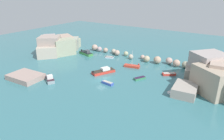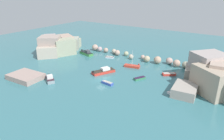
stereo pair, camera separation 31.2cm
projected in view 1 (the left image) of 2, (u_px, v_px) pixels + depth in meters
name	position (u px, v px, depth m)	size (l,w,h in m)	color
cove_water	(101.00, 79.00, 57.40)	(160.00, 160.00, 0.00)	#38727A
cliff_headland_left	(58.00, 45.00, 81.90)	(20.63, 22.71, 7.05)	#A39187
cliff_headland_right	(218.00, 78.00, 50.66)	(24.92, 25.47, 7.96)	tan
rock_breakwater	(146.00, 57.00, 71.87)	(44.50, 4.32, 2.67)	tan
stone_dock	(26.00, 77.00, 57.25)	(9.06, 6.45, 1.42)	#A68B81
channel_buoy	(139.00, 64.00, 68.09)	(0.45, 0.45, 0.45)	red
moored_boat_0	(104.00, 71.00, 61.42)	(5.08, 7.12, 1.62)	red
moored_boat_1	(132.00, 66.00, 66.09)	(5.17, 2.69, 5.39)	#C93E2C
moored_boat_2	(86.00, 53.00, 78.43)	(6.41, 3.52, 1.91)	#418D44
moored_boat_3	(140.00, 78.00, 57.30)	(2.60, 3.56, 0.59)	#368154
moored_boat_4	(173.00, 92.00, 49.61)	(2.47, 2.83, 0.50)	white
moored_boat_5	(107.00, 83.00, 54.31)	(3.39, 1.43, 0.71)	#3A55B7
moored_boat_6	(109.00, 57.00, 74.94)	(3.12, 2.12, 0.59)	white
moored_boat_7	(50.00, 79.00, 55.79)	(4.56, 3.76, 1.94)	#86949C
moored_boat_8	(169.00, 74.00, 60.02)	(3.92, 3.46, 0.70)	red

